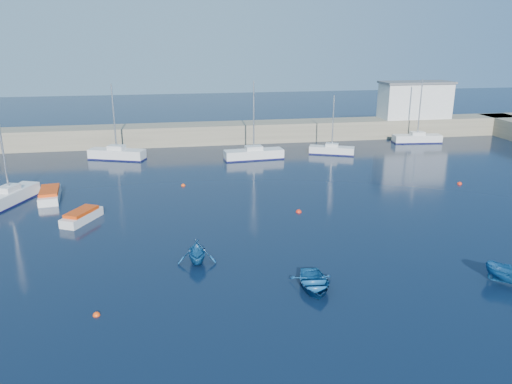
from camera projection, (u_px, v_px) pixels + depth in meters
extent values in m
plane|color=black|center=(295.00, 316.00, 26.18)|extent=(220.00, 220.00, 0.00)
cube|color=gray|center=(211.00, 133.00, 69.01)|extent=(96.00, 4.50, 2.60)
cube|color=silver|center=(415.00, 101.00, 73.01)|extent=(10.00, 4.00, 5.00)
cube|color=silver|center=(10.00, 197.00, 43.74)|extent=(3.95, 6.40, 1.16)
cylinder|color=#B7BABC|center=(3.00, 151.00, 42.51)|extent=(0.17, 0.17, 7.14)
cube|color=silver|center=(117.00, 154.00, 59.70)|extent=(6.93, 4.15, 1.21)
cylinder|color=#B7BABC|center=(114.00, 117.00, 58.37)|extent=(0.18, 0.18, 7.71)
cube|color=silver|center=(254.00, 154.00, 59.77)|extent=(7.18, 2.54, 1.14)
cylinder|color=#B7BABC|center=(254.00, 116.00, 58.40)|extent=(0.17, 0.17, 8.09)
cube|color=silver|center=(332.00, 150.00, 62.33)|extent=(5.68, 3.59, 0.97)
cylinder|color=#B7BABC|center=(333.00, 121.00, 61.25)|extent=(0.14, 0.14, 6.34)
cube|color=silver|center=(417.00, 139.00, 69.21)|extent=(6.73, 2.51, 1.09)
cylinder|color=#B7BABC|center=(420.00, 107.00, 67.93)|extent=(0.16, 0.16, 7.56)
cube|color=silver|center=(82.00, 217.00, 39.58)|extent=(3.01, 4.07, 0.69)
cube|color=red|center=(81.00, 212.00, 39.44)|extent=(2.50, 3.18, 0.26)
cube|color=silver|center=(50.00, 195.00, 45.01)|extent=(2.23, 4.89, 0.71)
cube|color=red|center=(49.00, 190.00, 44.87)|extent=(2.00, 3.71, 0.26)
imported|color=navy|center=(314.00, 283.00, 28.94)|extent=(2.87, 3.78, 0.74)
imported|color=navy|center=(197.00, 252.00, 32.22)|extent=(2.68, 3.05, 1.53)
sphere|color=#FF460D|center=(97.00, 315.00, 26.27)|extent=(0.39, 0.39, 0.39)
sphere|color=red|center=(299.00, 212.00, 41.76)|extent=(0.48, 0.48, 0.48)
sphere|color=#FF460D|center=(183.00, 186.00, 49.16)|extent=(0.42, 0.42, 0.42)
sphere|color=red|center=(459.00, 184.00, 49.73)|extent=(0.48, 0.48, 0.48)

